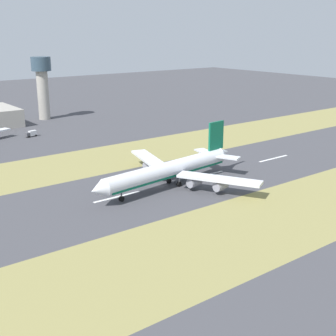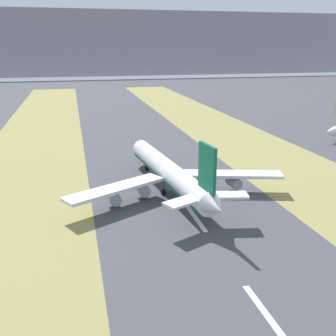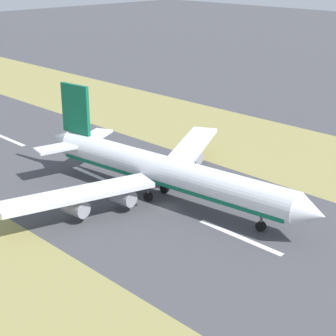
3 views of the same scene
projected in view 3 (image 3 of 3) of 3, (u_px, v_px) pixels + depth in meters
name	position (u px, v px, depth m)	size (l,w,h in m)	color
ground_plane	(167.00, 207.00, 110.27)	(800.00, 800.00, 0.00)	#424247
grass_median_west	(296.00, 153.00, 139.89)	(40.00, 600.00, 0.01)	olive
centreline_dash_near	(6.00, 138.00, 151.47)	(1.20, 18.00, 0.01)	silver
centreline_dash_mid	(98.00, 177.00, 124.90)	(1.20, 18.00, 0.01)	silver
centreline_dash_far	(240.00, 237.00, 98.32)	(1.20, 18.00, 0.01)	silver
airplane_main_jet	(161.00, 170.00, 112.00)	(63.71, 67.19, 20.20)	silver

